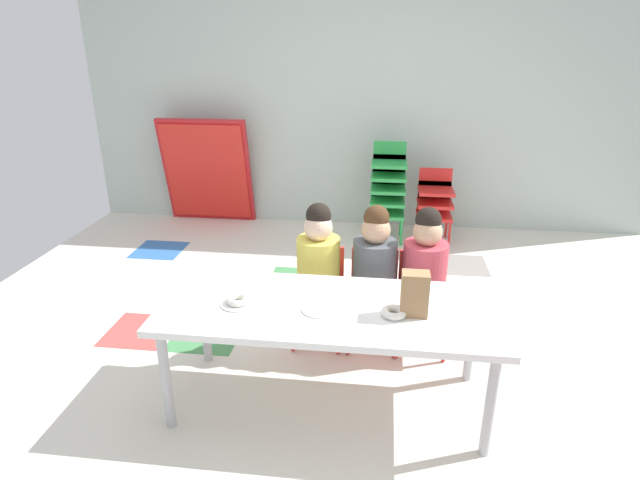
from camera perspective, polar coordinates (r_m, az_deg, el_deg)
name	(u,v)px	position (r m, az deg, el deg)	size (l,w,h in m)	color
ground_plane	(342,346)	(3.36, 2.44, -11.59)	(5.56, 4.73, 0.02)	silver
back_wall	(366,86)	(5.19, 5.06, 16.58)	(5.56, 0.10, 2.76)	#B2C1B7
craft_table	(329,315)	(2.62, 1.01, -8.23)	(1.68, 0.69, 0.58)	white
seated_child_near_camera	(318,262)	(3.13, -0.17, -2.43)	(0.34, 0.34, 0.92)	red
seated_child_middle_seat	(374,265)	(3.11, 6.02, -2.72)	(0.32, 0.31, 0.92)	red
seated_child_far_right	(425,267)	(3.12, 11.45, -2.96)	(0.32, 0.31, 0.92)	red
kid_chair_green_stack	(388,186)	(4.90, 7.51, 5.88)	(0.32, 0.30, 0.92)	green
kid_chair_red_stack	(435,200)	(4.95, 12.50, 4.27)	(0.32, 0.30, 0.68)	red
folded_activity_table	(207,172)	(5.43, -12.33, 7.37)	(0.90, 0.29, 1.09)	red
paper_bag_brown	(415,294)	(2.51, 10.38, -5.85)	(0.13, 0.09, 0.22)	#9E754C
paper_plate_near_edge	(238,303)	(2.64, -8.96, -6.90)	(0.18, 0.18, 0.01)	white
paper_plate_center_table	(320,309)	(2.55, 0.00, -7.63)	(0.18, 0.18, 0.01)	white
donut_powdered_on_plate	(238,300)	(2.63, -8.99, -6.50)	(0.12, 0.12, 0.03)	white
donut_powdered_loose	(394,312)	(2.52, 8.11, -7.89)	(0.12, 0.12, 0.04)	white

